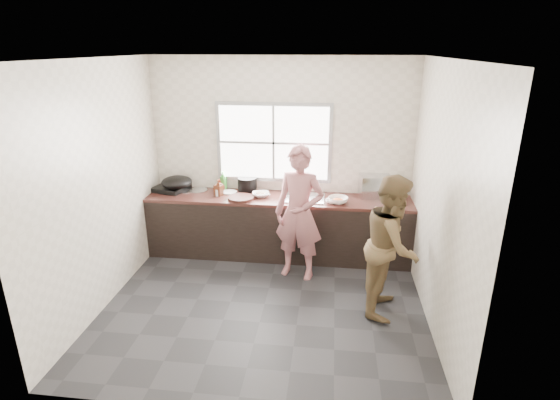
# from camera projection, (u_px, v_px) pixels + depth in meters

# --- Properties ---
(floor) EXTENTS (3.60, 3.20, 0.01)m
(floor) POSITION_uv_depth(u_px,v_px,m) (265.00, 304.00, 5.03)
(floor) COLOR #252528
(floor) RESTS_ON ground
(ceiling) EXTENTS (3.60, 3.20, 0.01)m
(ceiling) POSITION_uv_depth(u_px,v_px,m) (261.00, 58.00, 4.13)
(ceiling) COLOR silver
(ceiling) RESTS_ON wall_back
(wall_back) EXTENTS (3.60, 0.01, 2.70)m
(wall_back) POSITION_uv_depth(u_px,v_px,m) (281.00, 157.00, 6.08)
(wall_back) COLOR beige
(wall_back) RESTS_ON ground
(wall_left) EXTENTS (0.01, 3.20, 2.70)m
(wall_left) POSITION_uv_depth(u_px,v_px,m) (101.00, 187.00, 4.78)
(wall_left) COLOR beige
(wall_left) RESTS_ON ground
(wall_right) EXTENTS (0.01, 3.20, 2.70)m
(wall_right) POSITION_uv_depth(u_px,v_px,m) (441.00, 200.00, 4.38)
(wall_right) COLOR beige
(wall_right) RESTS_ON ground
(wall_front) EXTENTS (3.60, 0.01, 2.70)m
(wall_front) POSITION_uv_depth(u_px,v_px,m) (228.00, 265.00, 3.08)
(wall_front) COLOR beige
(wall_front) RESTS_ON ground
(cabinet) EXTENTS (3.60, 0.62, 0.82)m
(cabinet) POSITION_uv_depth(u_px,v_px,m) (278.00, 228.00, 6.10)
(cabinet) COLOR black
(cabinet) RESTS_ON floor
(countertop) EXTENTS (3.60, 0.64, 0.04)m
(countertop) POSITION_uv_depth(u_px,v_px,m) (278.00, 199.00, 5.96)
(countertop) COLOR #3A1D17
(countertop) RESTS_ON cabinet
(sink) EXTENTS (0.55, 0.45, 0.02)m
(sink) POSITION_uv_depth(u_px,v_px,m) (304.00, 198.00, 5.91)
(sink) COLOR silver
(sink) RESTS_ON countertop
(faucet) EXTENTS (0.02, 0.02, 0.30)m
(faucet) POSITION_uv_depth(u_px,v_px,m) (305.00, 183.00, 6.05)
(faucet) COLOR silver
(faucet) RESTS_ON countertop
(window_frame) EXTENTS (1.60, 0.05, 1.10)m
(window_frame) POSITION_uv_depth(u_px,v_px,m) (274.00, 143.00, 6.01)
(window_frame) COLOR #9EA0A5
(window_frame) RESTS_ON wall_back
(window_glazing) EXTENTS (1.50, 0.01, 1.00)m
(window_glazing) POSITION_uv_depth(u_px,v_px,m) (274.00, 143.00, 5.99)
(window_glazing) COLOR white
(window_glazing) RESTS_ON window_frame
(woman) EXTENTS (0.66, 0.51, 1.59)m
(woman) POSITION_uv_depth(u_px,v_px,m) (299.00, 218.00, 5.42)
(woman) COLOR #B86E72
(woman) RESTS_ON floor
(person_side) EXTENTS (0.75, 0.88, 1.57)m
(person_side) POSITION_uv_depth(u_px,v_px,m) (392.00, 245.00, 4.70)
(person_side) COLOR brown
(person_side) RESTS_ON floor
(cutting_board) EXTENTS (0.41, 0.41, 0.04)m
(cutting_board) POSITION_uv_depth(u_px,v_px,m) (241.00, 198.00, 5.87)
(cutting_board) COLOR black
(cutting_board) RESTS_ON countertop
(cleaver) EXTENTS (0.23, 0.17, 0.01)m
(cleaver) POSITION_uv_depth(u_px,v_px,m) (262.00, 195.00, 5.92)
(cleaver) COLOR #AAABB0
(cleaver) RESTS_ON cutting_board
(bowl_mince) EXTENTS (0.29, 0.29, 0.06)m
(bowl_mince) POSITION_uv_depth(u_px,v_px,m) (261.00, 194.00, 5.97)
(bowl_mince) COLOR silver
(bowl_mince) RESTS_ON countertop
(bowl_crabs) EXTENTS (0.23, 0.23, 0.07)m
(bowl_crabs) POSITION_uv_depth(u_px,v_px,m) (338.00, 201.00, 5.72)
(bowl_crabs) COLOR white
(bowl_crabs) RESTS_ON countertop
(bowl_held) EXTENTS (0.23, 0.23, 0.07)m
(bowl_held) POSITION_uv_depth(u_px,v_px,m) (332.00, 201.00, 5.72)
(bowl_held) COLOR silver
(bowl_held) RESTS_ON countertop
(black_pot) EXTENTS (0.29, 0.29, 0.19)m
(black_pot) POSITION_uv_depth(u_px,v_px,m) (247.00, 184.00, 6.19)
(black_pot) COLOR black
(black_pot) RESTS_ON countertop
(plate_food) EXTENTS (0.27, 0.27, 0.02)m
(plate_food) POSITION_uv_depth(u_px,v_px,m) (229.00, 192.00, 6.13)
(plate_food) COLOR silver
(plate_food) RESTS_ON countertop
(bottle_green) EXTENTS (0.13, 0.13, 0.28)m
(bottle_green) POSITION_uv_depth(u_px,v_px,m) (223.00, 181.00, 6.21)
(bottle_green) COLOR #32892C
(bottle_green) RESTS_ON countertop
(bottle_brown_tall) EXTENTS (0.12, 0.12, 0.20)m
(bottle_brown_tall) POSITION_uv_depth(u_px,v_px,m) (219.00, 188.00, 5.99)
(bottle_brown_tall) COLOR #462111
(bottle_brown_tall) RESTS_ON countertop
(bottle_brown_short) EXTENTS (0.17, 0.17, 0.18)m
(bottle_brown_short) POSITION_uv_depth(u_px,v_px,m) (219.00, 186.00, 6.12)
(bottle_brown_short) COLOR #441911
(bottle_brown_short) RESTS_ON countertop
(glass_jar) EXTENTS (0.08, 0.08, 0.09)m
(glass_jar) POSITION_uv_depth(u_px,v_px,m) (218.00, 193.00, 5.99)
(glass_jar) COLOR white
(glass_jar) RESTS_ON countertop
(burner) EXTENTS (0.51, 0.51, 0.06)m
(burner) POSITION_uv_depth(u_px,v_px,m) (171.00, 188.00, 6.24)
(burner) COLOR black
(burner) RESTS_ON countertop
(wok) EXTENTS (0.55, 0.55, 0.16)m
(wok) POSITION_uv_depth(u_px,v_px,m) (177.00, 182.00, 6.13)
(wok) COLOR black
(wok) RESTS_ON burner
(dish_rack) EXTENTS (0.44, 0.33, 0.30)m
(dish_rack) POSITION_uv_depth(u_px,v_px,m) (375.00, 186.00, 5.93)
(dish_rack) COLOR #BABBC0
(dish_rack) RESTS_ON countertop
(pot_lid_left) EXTENTS (0.23, 0.23, 0.01)m
(pot_lid_left) POSITION_uv_depth(u_px,v_px,m) (186.00, 191.00, 6.19)
(pot_lid_left) COLOR silver
(pot_lid_left) RESTS_ON countertop
(pot_lid_right) EXTENTS (0.30, 0.30, 0.01)m
(pot_lid_right) POSITION_uv_depth(u_px,v_px,m) (198.00, 190.00, 6.22)
(pot_lid_right) COLOR silver
(pot_lid_right) RESTS_ON countertop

